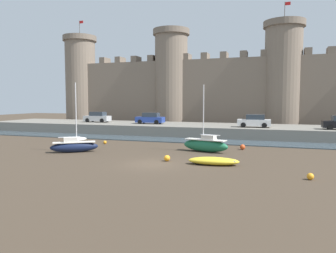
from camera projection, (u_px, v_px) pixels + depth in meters
name	position (u px, v px, depth m)	size (l,w,h in m)	color
ground_plane	(152.00, 164.00, 25.05)	(160.00, 160.00, 0.00)	#423528
water_channel	(198.00, 141.00, 38.88)	(80.00, 4.50, 0.10)	#3D4C56
quay_road	(210.00, 130.00, 45.66)	(69.03, 10.00, 1.44)	slate
castle	(224.00, 84.00, 55.96)	(63.54, 6.51, 20.46)	#7A6B5B
rowboat_near_channel_left	(76.00, 140.00, 37.85)	(1.88, 3.46, 0.60)	silver
rowboat_near_channel_right	(214.00, 161.00, 24.72)	(3.96, 1.74, 0.59)	yellow
sailboat_midflat_centre	(74.00, 146.00, 30.67)	(4.13, 3.38, 6.51)	#141E3D
sailboat_foreground_right	(206.00, 145.00, 30.93)	(4.67, 2.13, 6.35)	#1E6B47
mooring_buoy_near_channel	(310.00, 176.00, 20.06)	(0.42, 0.42, 0.42)	orange
mooring_buoy_near_shore	(167.00, 158.00, 26.19)	(0.50, 0.50, 0.50)	orange
mooring_buoy_mid_mud	(105.00, 142.00, 36.52)	(0.38, 0.38, 0.38)	orange
mooring_buoy_off_centre	(243.00, 147.00, 32.36)	(0.52, 0.52, 0.52)	#E04C1E
car_quay_east	(150.00, 118.00, 47.82)	(4.16, 1.99, 1.62)	#263F99
car_quay_centre_east	(97.00, 117.00, 51.39)	(4.16, 1.99, 1.62)	#B2B5B7
car_quay_west	(254.00, 121.00, 41.58)	(4.16, 1.99, 1.62)	silver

